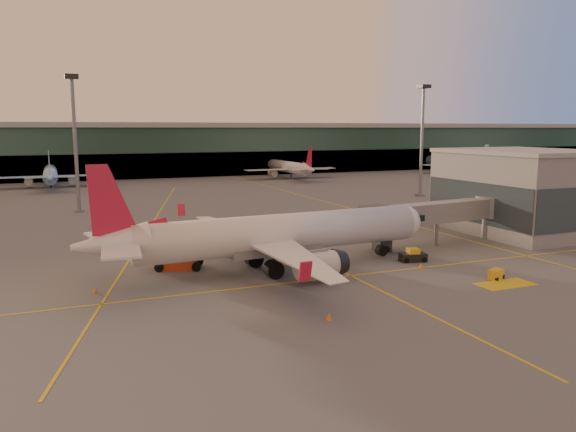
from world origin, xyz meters
name	(u,v)px	position (x,y,z in m)	size (l,w,h in m)	color
ground	(330,293)	(0.00, 0.00, 0.00)	(600.00, 600.00, 0.00)	#4C4F54
taxi_markings	(168,225)	(-7.32, 44.49, 0.01)	(100.12, 173.00, 0.01)	gold
terminal	(133,150)	(0.00, 141.79, 8.76)	(400.00, 20.00, 17.60)	#19382D
gate_building	(523,191)	(41.93, 17.93, 6.29)	(18.40, 22.40, 12.60)	slate
mast_west_near	(75,133)	(-20.00, 66.00, 14.86)	(2.40, 2.40, 25.60)	slate
mast_east_near	(422,132)	(55.00, 62.00, 14.86)	(2.40, 2.40, 25.60)	slate
distant_aircraft_row	(67,186)	(-21.00, 118.00, 0.00)	(290.00, 34.00, 13.00)	#90C3F0
main_airplane	(272,236)	(-2.17, 10.17, 4.03)	(41.11, 37.02, 12.41)	silver
jet_bridge	(444,214)	(24.86, 14.86, 4.22)	(24.68, 6.40, 6.06)	slate
catering_truck	(177,243)	(-11.68, 15.35, 2.92)	(7.21, 4.94, 5.14)	#AF3719
gpu_cart	(496,274)	(18.58, -2.06, 0.51)	(2.05, 1.65, 1.05)	gold
pushback_tug	(413,256)	(15.12, 7.99, 0.65)	(3.38, 2.31, 1.59)	black
cone_nose	(421,253)	(17.95, 10.31, 0.25)	(0.41, 0.41, 0.53)	orange
cone_tail	(95,290)	(-20.99, 9.00, 0.27)	(0.44, 0.44, 0.56)	orange
cone_wing_right	(329,316)	(-3.56, -6.74, 0.30)	(0.49, 0.49, 0.63)	orange
cone_wing_left	(217,240)	(-3.47, 28.34, 0.29)	(0.47, 0.47, 0.60)	orange
cone_fwd	(421,265)	(14.12, 4.96, 0.29)	(0.47, 0.47, 0.60)	orange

